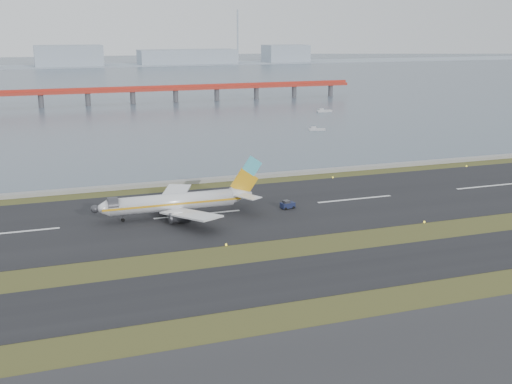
% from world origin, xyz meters
% --- Properties ---
extents(ground, '(1000.00, 1000.00, 0.00)m').
position_xyz_m(ground, '(0.00, 0.00, 0.00)').
color(ground, '#2F4117').
rests_on(ground, ground).
extents(taxiway_strip, '(1000.00, 18.00, 0.10)m').
position_xyz_m(taxiway_strip, '(0.00, -12.00, 0.05)').
color(taxiway_strip, black).
rests_on(taxiway_strip, ground).
extents(runway_strip, '(1000.00, 45.00, 0.10)m').
position_xyz_m(runway_strip, '(0.00, 30.00, 0.05)').
color(runway_strip, black).
rests_on(runway_strip, ground).
extents(seawall, '(1000.00, 2.50, 1.00)m').
position_xyz_m(seawall, '(0.00, 60.00, 0.50)').
color(seawall, gray).
rests_on(seawall, ground).
extents(bay_water, '(1400.00, 800.00, 1.30)m').
position_xyz_m(bay_water, '(0.00, 460.00, 0.00)').
color(bay_water, '#404F5C').
rests_on(bay_water, ground).
extents(red_pier, '(260.00, 5.00, 10.20)m').
position_xyz_m(red_pier, '(20.00, 250.00, 7.28)').
color(red_pier, '#AA2A1D').
rests_on(red_pier, ground).
extents(far_shoreline, '(1400.00, 80.00, 60.50)m').
position_xyz_m(far_shoreline, '(13.62, 620.00, 6.07)').
color(far_shoreline, '#98A5B3').
rests_on(far_shoreline, ground).
extents(airliner, '(38.52, 32.89, 12.80)m').
position_xyz_m(airliner, '(-4.21, 30.07, 3.46)').
color(airliner, white).
rests_on(airliner, ground).
extents(pushback_tug, '(3.48, 2.38, 2.06)m').
position_xyz_m(pushback_tug, '(21.14, 27.79, 1.00)').
color(pushback_tug, '#161C3C').
rests_on(pushback_tug, ground).
extents(workboat_near, '(6.96, 3.98, 1.61)m').
position_xyz_m(workboat_near, '(76.46, 131.96, 0.51)').
color(workboat_near, '#B5B6BA').
rests_on(workboat_near, ground).
extents(workboat_far, '(7.74, 2.54, 1.87)m').
position_xyz_m(workboat_far, '(104.31, 183.98, 0.59)').
color(workboat_far, '#B5B6BA').
rests_on(workboat_far, ground).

